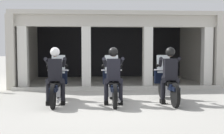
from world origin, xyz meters
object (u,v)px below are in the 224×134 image
object	(u,v)px
police_officer_left	(55,71)
motorcycle_right	(167,85)
police_officer_center	(113,71)
motorcycle_left	(57,85)
motorcycle_center	(113,85)
police_officer_right	(170,70)

from	to	relation	value
police_officer_left	motorcycle_right	xyz separation A→B (m)	(3.18, 0.22, -0.44)
police_officer_left	police_officer_center	size ratio (longest dim) A/B	1.00
police_officer_center	motorcycle_left	bearing A→B (deg)	159.32
motorcycle_center	police_officer_center	size ratio (longest dim) A/B	1.29
motorcycle_center	motorcycle_left	bearing A→B (deg)	169.35
motorcycle_left	police_officer_center	distance (m)	1.68
motorcycle_left	police_officer_right	xyz separation A→B (m)	(3.17, -0.35, 0.44)
police_officer_left	police_officer_center	xyz separation A→B (m)	(1.59, -0.08, 0.00)
motorcycle_left	motorcycle_center	distance (m)	1.59
police_officer_left	motorcycle_right	size ratio (longest dim) A/B	0.78
motorcycle_center	police_officer_center	world-z (taller)	police_officer_center
police_officer_center	police_officer_right	distance (m)	1.59
motorcycle_center	motorcycle_right	distance (m)	1.59
motorcycle_left	motorcycle_center	world-z (taller)	same
police_officer_right	police_officer_center	bearing A→B (deg)	177.55
motorcycle_center	police_officer_right	distance (m)	1.67
motorcycle_right	police_officer_right	xyz separation A→B (m)	(-0.00, -0.28, 0.44)
police_officer_left	motorcycle_center	bearing A→B (deg)	8.84
police_officer_left	police_officer_right	world-z (taller)	same
motorcycle_left	police_officer_right	distance (m)	3.22
motorcycle_right	police_officer_center	bearing A→B (deg)	-172.35
motorcycle_center	police_officer_right	bearing A→B (deg)	-17.62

